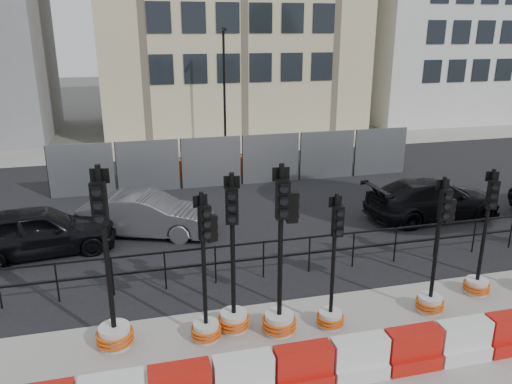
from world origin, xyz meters
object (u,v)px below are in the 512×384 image
object	(u,v)px
traffic_signal_a	(112,313)
car_c	(433,199)
traffic_signal_d	(280,296)
car_a	(39,231)

from	to	relation	value
traffic_signal_a	car_c	size ratio (longest dim) A/B	0.80
traffic_signal_a	traffic_signal_d	world-z (taller)	traffic_signal_a
car_a	car_c	size ratio (longest dim) A/B	0.91
traffic_signal_d	car_a	world-z (taller)	traffic_signal_d
car_a	car_c	distance (m)	12.03
car_c	traffic_signal_d	bearing A→B (deg)	123.90
traffic_signal_a	car_a	bearing A→B (deg)	123.51
traffic_signal_d	car_c	world-z (taller)	traffic_signal_d
car_a	car_c	world-z (taller)	car_a
traffic_signal_d	car_c	distance (m)	8.41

